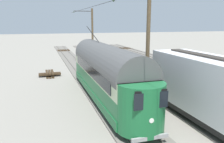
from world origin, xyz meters
TOP-DOWN VIEW (x-y plane):
  - ground_plane at (0.00, 0.00)m, footprint 220.00×220.00m
  - track_adjacent_siding at (-2.36, -0.31)m, footprint 2.80×80.00m
  - track_third_siding at (2.36, -0.31)m, footprint 2.80×80.00m
  - track_outer_siding at (7.09, -0.31)m, footprint 2.80×80.00m
  - vintage_streetcar at (7.09, 1.68)m, footprint 2.65×15.47m
  - catenary_pole_foreground at (4.58, -14.00)m, footprint 2.80×0.28m
  - catenary_pole_mid_near at (4.58, 3.63)m, footprint 2.80×0.28m
  - switch_stand at (-8.86, -10.09)m, footprint 0.50×0.30m
  - spare_tie_stack at (10.98, -7.55)m, footprint 2.40×2.40m
  - track_end_bumper at (-7.09, -13.89)m, footprint 1.80×0.60m

SIDE VIEW (x-z plane):
  - ground_plane at x=0.00m, z-range 0.00..0.00m
  - track_adjacent_siding at x=-2.36m, z-range -0.04..0.14m
  - track_third_siding at x=2.36m, z-range -0.04..0.14m
  - track_outer_siding at x=7.09m, z-range -0.04..0.14m
  - spare_tie_stack at x=10.98m, z-range 0.00..0.54m
  - track_end_bumper at x=-7.09m, z-range 0.00..0.80m
  - switch_stand at x=-8.86m, z-range 0.08..1.32m
  - vintage_streetcar at x=7.09m, z-range -0.45..4.95m
  - catenary_pole_foreground at x=4.58m, z-range 0.16..8.05m
  - catenary_pole_mid_near at x=4.58m, z-range 0.16..8.05m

